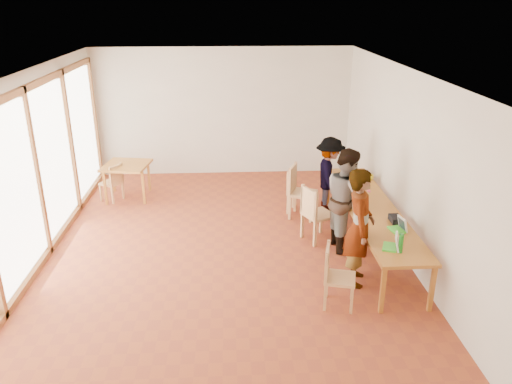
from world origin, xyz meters
TOP-DOWN VIEW (x-y plane):
  - ground at (0.00, 0.00)m, footprint 8.00×8.00m
  - wall_back at (0.00, 4.00)m, footprint 6.00×0.10m
  - wall_front at (0.00, -4.00)m, footprint 6.00×0.10m
  - wall_right at (3.00, 0.00)m, footprint 0.10×8.00m
  - window_wall at (-2.96, 0.00)m, footprint 0.10×8.00m
  - ceiling at (0.00, 0.00)m, footprint 6.00×8.00m
  - communal_table at (2.50, -0.05)m, footprint 0.80×4.00m
  - side_table at (-2.06, 2.47)m, footprint 0.90×0.90m
  - chair_near at (1.52, -1.75)m, footprint 0.51×0.51m
  - chair_mid at (1.57, 0.21)m, footprint 0.63×0.63m
  - chair_far at (1.41, 1.52)m, footprint 0.54×0.54m
  - chair_empty at (1.44, 1.29)m, footprint 0.63×0.63m
  - chair_spare at (-2.31, 2.29)m, footprint 0.51×0.51m
  - person_near at (2.01, -1.16)m, footprint 0.57×0.74m
  - person_mid at (2.08, -0.01)m, footprint 0.74×0.91m
  - person_far at (2.09, 1.50)m, footprint 0.63×1.02m
  - laptop_near at (2.40, -1.55)m, footprint 0.31×0.33m
  - laptop_mid at (2.67, -0.98)m, footprint 0.26×0.29m
  - laptop_far at (2.64, 1.15)m, footprint 0.27×0.29m
  - yellow_mug at (2.82, 1.23)m, footprint 0.16×0.16m
  - green_bottle at (2.46, -1.67)m, footprint 0.07×0.07m
  - clear_glass at (2.21, -0.22)m, footprint 0.07×0.07m
  - condiment_cup at (2.29, 1.29)m, footprint 0.08×0.08m
  - pink_phone at (2.64, 0.64)m, footprint 0.05×0.10m
  - black_pouch at (2.71, -0.67)m, footprint 0.16×0.26m

SIDE VIEW (x-z plane):
  - ground at x=0.00m, z-range 0.00..0.00m
  - chair_spare at x=-2.31m, z-range 0.28..0.71m
  - chair_far at x=1.41m, z-range 0.30..0.77m
  - chair_near at x=1.52m, z-range 0.31..0.79m
  - chair_mid at x=1.57m, z-range 0.35..0.89m
  - chair_empty at x=1.44m, z-range 0.36..0.91m
  - side_table at x=-2.06m, z-range 0.29..1.04m
  - communal_table at x=2.50m, z-range 0.33..1.08m
  - pink_phone at x=2.64m, z-range 0.75..0.76m
  - person_far at x=2.09m, z-range 0.00..1.53m
  - condiment_cup at x=2.29m, z-range 0.75..0.81m
  - clear_glass at x=2.21m, z-range 0.75..0.84m
  - black_pouch at x=2.71m, z-range 0.75..0.84m
  - yellow_mug at x=2.82m, z-range 0.75..0.86m
  - laptop_far at x=2.64m, z-range 0.71..0.91m
  - laptop_mid at x=2.67m, z-range 0.70..0.92m
  - laptop_near at x=2.40m, z-range 0.70..0.92m
  - person_mid at x=2.08m, z-range 0.00..1.76m
  - green_bottle at x=2.46m, z-range 0.75..1.03m
  - person_near at x=2.01m, z-range 0.00..1.81m
  - wall_back at x=0.00m, z-range 0.00..3.00m
  - wall_front at x=0.00m, z-range 0.00..3.00m
  - wall_right at x=3.00m, z-range 0.00..3.00m
  - window_wall at x=-2.96m, z-range 0.00..3.00m
  - ceiling at x=0.00m, z-range 3.00..3.04m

